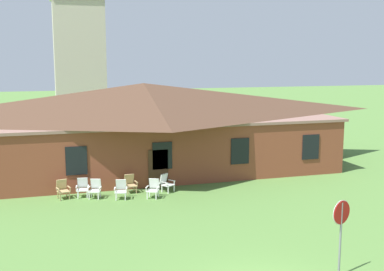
{
  "coord_description": "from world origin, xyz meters",
  "views": [
    {
      "loc": [
        -5.83,
        -12.05,
        6.94
      ],
      "look_at": [
        0.23,
        8.08,
        3.6
      ],
      "focal_mm": 44.9,
      "sensor_mm": 36.0,
      "label": 1
    }
  ],
  "objects_px": {
    "stop_sign": "(341,222)",
    "lawn_chair_under_eave": "(166,182)",
    "lawn_chair_right_end": "(130,183)",
    "lawn_chair_far_side": "(153,188)",
    "lawn_chair_left_end": "(95,188)",
    "lawn_chair_middle": "(121,189)",
    "lawn_chair_by_porch": "(63,189)",
    "lawn_chair_near_door": "(83,187)"
  },
  "relations": [
    {
      "from": "lawn_chair_under_eave",
      "to": "lawn_chair_by_porch",
      "type": "bearing_deg",
      "value": 176.77
    },
    {
      "from": "lawn_chair_left_end",
      "to": "lawn_chair_right_end",
      "type": "xyz_separation_m",
      "value": [
        1.86,
        0.5,
        0.0
      ]
    },
    {
      "from": "lawn_chair_right_end",
      "to": "lawn_chair_far_side",
      "type": "xyz_separation_m",
      "value": [
        0.97,
        -1.29,
        0.0
      ]
    },
    {
      "from": "stop_sign",
      "to": "lawn_chair_near_door",
      "type": "bearing_deg",
      "value": 121.91
    },
    {
      "from": "lawn_chair_near_door",
      "to": "lawn_chair_middle",
      "type": "xyz_separation_m",
      "value": [
        1.82,
        -0.91,
        0.0
      ]
    },
    {
      "from": "lawn_chair_by_porch",
      "to": "lawn_chair_middle",
      "type": "xyz_separation_m",
      "value": [
        2.81,
        -0.89,
        0.0
      ]
    },
    {
      "from": "lawn_chair_by_porch",
      "to": "lawn_chair_left_end",
      "type": "xyz_separation_m",
      "value": [
        1.58,
        -0.38,
        0.0
      ]
    },
    {
      "from": "lawn_chair_by_porch",
      "to": "lawn_chair_right_end",
      "type": "relative_size",
      "value": 1.0
    },
    {
      "from": "lawn_chair_middle",
      "to": "lawn_chair_far_side",
      "type": "bearing_deg",
      "value": -9.88
    },
    {
      "from": "lawn_chair_left_end",
      "to": "lawn_chair_middle",
      "type": "height_order",
      "value": "same"
    },
    {
      "from": "lawn_chair_by_porch",
      "to": "lawn_chair_near_door",
      "type": "distance_m",
      "value": 0.99
    },
    {
      "from": "lawn_chair_middle",
      "to": "lawn_chair_right_end",
      "type": "height_order",
      "value": "same"
    },
    {
      "from": "stop_sign",
      "to": "lawn_chair_near_door",
      "type": "height_order",
      "value": "stop_sign"
    },
    {
      "from": "lawn_chair_middle",
      "to": "lawn_chair_by_porch",
      "type": "bearing_deg",
      "value": 162.48
    },
    {
      "from": "lawn_chair_by_porch",
      "to": "lawn_chair_far_side",
      "type": "relative_size",
      "value": 1.0
    },
    {
      "from": "lawn_chair_under_eave",
      "to": "lawn_chair_middle",
      "type": "bearing_deg",
      "value": -166.75
    },
    {
      "from": "lawn_chair_under_eave",
      "to": "lawn_chair_right_end",
      "type": "bearing_deg",
      "value": 167.31
    },
    {
      "from": "lawn_chair_left_end",
      "to": "lawn_chair_far_side",
      "type": "relative_size",
      "value": 1.0
    },
    {
      "from": "lawn_chair_by_porch",
      "to": "lawn_chair_left_end",
      "type": "bearing_deg",
      "value": -13.47
    },
    {
      "from": "lawn_chair_middle",
      "to": "lawn_chair_under_eave",
      "type": "relative_size",
      "value": 1.0
    },
    {
      "from": "lawn_chair_left_end",
      "to": "lawn_chair_far_side",
      "type": "bearing_deg",
      "value": -15.53
    },
    {
      "from": "lawn_chair_middle",
      "to": "lawn_chair_under_eave",
      "type": "distance_m",
      "value": 2.56
    },
    {
      "from": "lawn_chair_far_side",
      "to": "lawn_chair_by_porch",
      "type": "bearing_deg",
      "value": 165.2
    },
    {
      "from": "stop_sign",
      "to": "lawn_chair_right_end",
      "type": "relative_size",
      "value": 2.65
    },
    {
      "from": "lawn_chair_by_porch",
      "to": "lawn_chair_under_eave",
      "type": "bearing_deg",
      "value": -3.23
    },
    {
      "from": "lawn_chair_by_porch",
      "to": "lawn_chair_near_door",
      "type": "relative_size",
      "value": 1.0
    },
    {
      "from": "lawn_chair_under_eave",
      "to": "lawn_chair_near_door",
      "type": "bearing_deg",
      "value": 175.71
    },
    {
      "from": "stop_sign",
      "to": "lawn_chair_far_side",
      "type": "height_order",
      "value": "stop_sign"
    },
    {
      "from": "stop_sign",
      "to": "lawn_chair_under_eave",
      "type": "bearing_deg",
      "value": 104.62
    },
    {
      "from": "lawn_chair_near_door",
      "to": "lawn_chair_under_eave",
      "type": "relative_size",
      "value": 1.0
    },
    {
      "from": "lawn_chair_by_porch",
      "to": "lawn_chair_middle",
      "type": "relative_size",
      "value": 1.0
    },
    {
      "from": "stop_sign",
      "to": "lawn_chair_far_side",
      "type": "bearing_deg",
      "value": 110.14
    },
    {
      "from": "lawn_chair_under_eave",
      "to": "lawn_chair_left_end",
      "type": "bearing_deg",
      "value": -178.78
    },
    {
      "from": "lawn_chair_left_end",
      "to": "stop_sign",
      "type": "bearing_deg",
      "value": -59.38
    },
    {
      "from": "lawn_chair_middle",
      "to": "lawn_chair_far_side",
      "type": "relative_size",
      "value": 1.0
    },
    {
      "from": "lawn_chair_by_porch",
      "to": "lawn_chair_far_side",
      "type": "xyz_separation_m",
      "value": [
        4.42,
        -1.17,
        0.0
      ]
    },
    {
      "from": "lawn_chair_right_end",
      "to": "lawn_chair_far_side",
      "type": "distance_m",
      "value": 1.61
    },
    {
      "from": "stop_sign",
      "to": "lawn_chair_far_side",
      "type": "xyz_separation_m",
      "value": [
        -3.85,
        10.51,
        -1.31
      ]
    },
    {
      "from": "lawn_chair_near_door",
      "to": "lawn_chair_left_end",
      "type": "distance_m",
      "value": 0.72
    },
    {
      "from": "lawn_chair_near_door",
      "to": "lawn_chair_left_end",
      "type": "relative_size",
      "value": 1.0
    },
    {
      "from": "lawn_chair_far_side",
      "to": "lawn_chair_under_eave",
      "type": "height_order",
      "value": "same"
    },
    {
      "from": "lawn_chair_by_porch",
      "to": "lawn_chair_under_eave",
      "type": "xyz_separation_m",
      "value": [
        5.3,
        -0.3,
        0.0
      ]
    }
  ]
}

